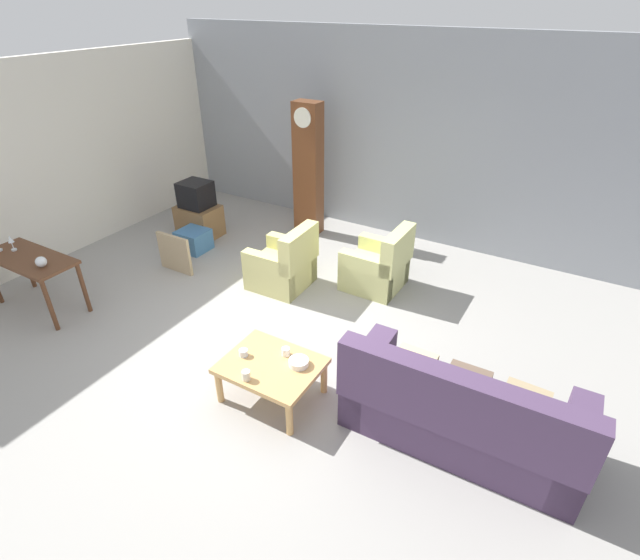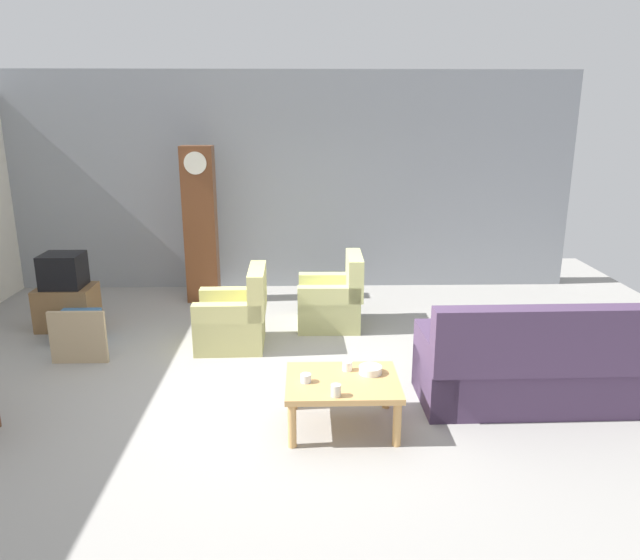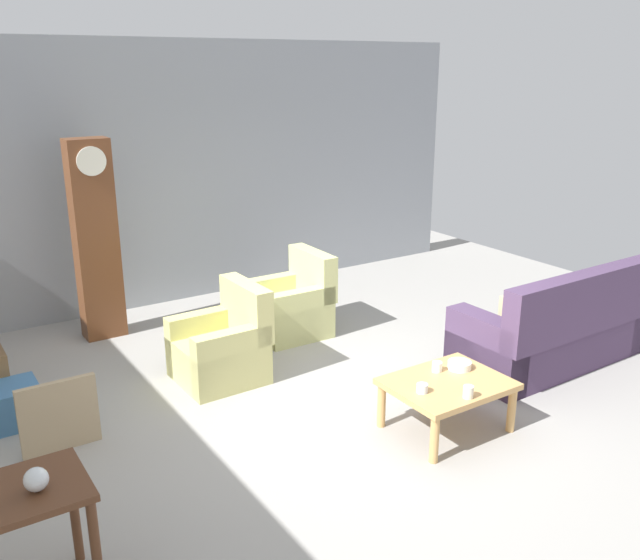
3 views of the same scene
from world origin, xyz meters
TOP-DOWN VIEW (x-y plane):
  - ground_plane at (0.00, 0.00)m, footprint 10.40×10.40m
  - garage_door_wall at (0.00, 3.60)m, footprint 8.40×0.16m
  - pegboard_wall_left at (-4.20, 0.40)m, footprint 0.12×6.40m
  - couch_floral at (2.32, -0.41)m, footprint 2.11×0.91m
  - armchair_olive_near at (-0.62, 1.10)m, footprint 0.80×0.78m
  - armchair_olive_far at (0.54, 1.74)m, footprint 0.80×0.77m
  - coffee_table_wood at (0.51, -0.78)m, footprint 0.96×0.76m
  - console_table_dark at (-3.07, -0.96)m, footprint 1.30×0.56m
  - grandfather_clock at (-1.26, 2.84)m, footprint 0.44×0.30m
  - tv_stand_cabinet at (-2.78, 1.76)m, footprint 0.68×0.52m
  - tv_crt at (-2.78, 1.76)m, footprint 0.48×0.44m
  - framed_picture_leaning at (-2.24, 0.64)m, footprint 0.60×0.05m
  - storage_box_blue at (-2.49, 1.29)m, footprint 0.46×0.43m
  - glass_dome_cloche at (-2.69, -1.02)m, footprint 0.13×0.13m
  - cup_white_porcelain at (0.56, -0.59)m, footprint 0.08×0.08m
  - cup_blue_rimmed at (0.20, -0.82)m, footprint 0.09×0.09m
  - cup_cream_tall at (0.44, -1.08)m, footprint 0.08×0.08m
  - bowl_white_stacked at (0.76, -0.66)m, footprint 0.20×0.20m
  - wine_glass_mid at (-3.40, -0.94)m, footprint 0.07×0.07m

SIDE VIEW (x-z plane):
  - ground_plane at x=0.00m, z-range 0.00..0.00m
  - storage_box_blue at x=-2.49m, z-range 0.00..0.34m
  - tv_stand_cabinet at x=-2.78m, z-range 0.00..0.53m
  - framed_picture_leaning at x=-2.24m, z-range 0.00..0.58m
  - armchair_olive_near at x=-0.62m, z-range -0.15..0.77m
  - armchair_olive_far at x=0.54m, z-range -0.15..0.77m
  - couch_floral at x=2.32m, z-range -0.16..0.88m
  - coffee_table_wood at x=0.51m, z-range 0.16..0.59m
  - bowl_white_stacked at x=0.76m, z-range 0.43..0.50m
  - cup_blue_rimmed at x=0.20m, z-range 0.43..0.51m
  - cup_white_porcelain at x=0.56m, z-range 0.43..0.52m
  - cup_cream_tall at x=0.44m, z-range 0.43..0.53m
  - console_table_dark at x=-3.07m, z-range 0.27..1.02m
  - tv_crt at x=-2.78m, z-range 0.53..0.95m
  - glass_dome_cloche at x=-2.69m, z-range 0.75..0.88m
  - wine_glass_mid at x=-3.40m, z-range 0.78..1.00m
  - grandfather_clock at x=-1.26m, z-range 0.01..2.18m
  - pegboard_wall_left at x=-4.20m, z-range 0.00..2.88m
  - garage_door_wall at x=0.00m, z-range 0.00..3.20m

